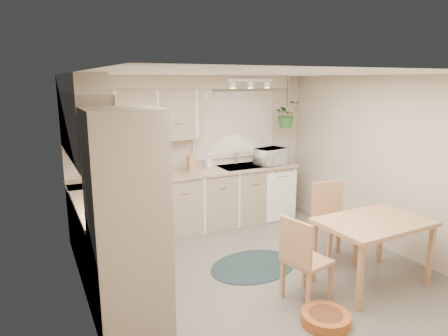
{
  "coord_description": "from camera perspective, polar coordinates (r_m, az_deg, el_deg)",
  "views": [
    {
      "loc": [
        -2.41,
        -3.82,
        2.33
      ],
      "look_at": [
        -0.24,
        0.55,
        1.25
      ],
      "focal_mm": 32.0,
      "sensor_mm": 36.0,
      "label": 1
    }
  ],
  "objects": [
    {
      "name": "wall_front",
      "position": [
        3.17,
        26.55,
        -9.83
      ],
      "size": [
        4.0,
        0.04,
        2.4
      ],
      "primitive_type": "cube",
      "color": "#BFB29D",
      "rests_on": "floor"
    },
    {
      "name": "pet_bed",
      "position": [
        4.27,
        14.3,
        -20.13
      ],
      "size": [
        0.58,
        0.58,
        0.11
      ],
      "primitive_type": "cylinder",
      "rotation": [
        0.0,
        0.0,
        0.26
      ],
      "color": "#AF6523",
      "rests_on": "floor"
    },
    {
      "name": "soffit_left",
      "position": [
        4.85,
        -20.19,
        11.35
      ],
      "size": [
        0.3,
        2.0,
        0.2
      ],
      "primitive_type": "cube",
      "color": "#BFB29D",
      "rests_on": "wall_left"
    },
    {
      "name": "wall_back",
      "position": [
        6.49,
        -4.18,
        2.38
      ],
      "size": [
        4.0,
        0.04,
        2.4
      ],
      "primitive_type": "cube",
      "color": "#BFB29D",
      "rests_on": "floor"
    },
    {
      "name": "wall_right",
      "position": [
        5.94,
        22.29,
        0.54
      ],
      "size": [
        0.04,
        4.2,
        2.4
      ],
      "primitive_type": "cube",
      "color": "#BFB29D",
      "rests_on": "floor"
    },
    {
      "name": "base_cab_back",
      "position": [
        6.32,
        -4.72,
        -4.9
      ],
      "size": [
        3.6,
        0.6,
        0.9
      ],
      "primitive_type": "cube",
      "color": "gray",
      "rests_on": "floor"
    },
    {
      "name": "range_hood",
      "position": [
        4.28,
        -16.22,
        -0.6
      ],
      "size": [
        0.4,
        0.6,
        0.14
      ],
      "primitive_type": "cube",
      "color": "white",
      "rests_on": "upper_cab_left"
    },
    {
      "name": "cooktop",
      "position": [
        4.4,
        -15.61,
        -6.35
      ],
      "size": [
        0.52,
        0.58,
        0.02
      ],
      "primitive_type": "cube",
      "color": "white",
      "rests_on": "counter_left"
    },
    {
      "name": "counter_left",
      "position": [
        4.95,
        -16.99,
        -4.65
      ],
      "size": [
        0.64,
        1.89,
        0.04
      ],
      "primitive_type": "cube",
      "color": "tan",
      "rests_on": "base_cab_left"
    },
    {
      "name": "knife_block",
      "position": [
        6.22,
        -4.74,
        0.64
      ],
      "size": [
        0.12,
        0.12,
        0.24
      ],
      "primitive_type": "cube",
      "rotation": [
        0.0,
        0.0,
        0.11
      ],
      "color": "tan",
      "rests_on": "counter_back"
    },
    {
      "name": "window_blinds",
      "position": [
        6.7,
        1.45,
        6.19
      ],
      "size": [
        1.4,
        0.02,
        1.0
      ],
      "primitive_type": "cube",
      "color": "silver",
      "rests_on": "wall_back"
    },
    {
      "name": "hanging_plant",
      "position": [
        6.78,
        8.91,
        7.18
      ],
      "size": [
        0.42,
        0.46,
        0.35
      ],
      "primitive_type": "imported",
      "rotation": [
        0.0,
        0.0,
        -0.03
      ],
      "color": "#2B6629",
      "rests_on": "ceiling"
    },
    {
      "name": "oven_stack",
      "position": [
        3.74,
        -13.61,
        -7.9
      ],
      "size": [
        0.65,
        0.65,
        2.1
      ],
      "primitive_type": "cube",
      "color": "gray",
      "rests_on": "floor"
    },
    {
      "name": "soffit_back",
      "position": [
        6.18,
        -5.56,
        12.11
      ],
      "size": [
        3.6,
        0.3,
        0.2
      ],
      "primitive_type": "cube",
      "color": "#BFB29D",
      "rests_on": "wall_back"
    },
    {
      "name": "wall_left",
      "position": [
        4.0,
        -19.49,
        -4.69
      ],
      "size": [
        0.04,
        4.2,
        2.4
      ],
      "primitive_type": "cube",
      "color": "#BFB29D",
      "rests_on": "floor"
    },
    {
      "name": "upper_cab_back",
      "position": [
        5.93,
        -12.67,
        7.27
      ],
      "size": [
        2.0,
        0.35,
        0.75
      ],
      "primitive_type": "cube",
      "color": "gray",
      "rests_on": "wall_back"
    },
    {
      "name": "toaster",
      "position": [
        6.04,
        -9.22,
        -0.28
      ],
      "size": [
        0.26,
        0.16,
        0.15
      ],
      "primitive_type": "cube",
      "rotation": [
        0.0,
        0.0,
        -0.07
      ],
      "color": "#ADB0B5",
      "rests_on": "counter_back"
    },
    {
      "name": "braided_rug",
      "position": [
        5.27,
        4.2,
        -13.77
      ],
      "size": [
        1.31,
        1.06,
        0.01
      ],
      "primitive_type": "ellipsoid",
      "rotation": [
        0.0,
        0.0,
        0.16
      ],
      "color": "black",
      "rests_on": "floor"
    },
    {
      "name": "window_frame",
      "position": [
        6.71,
        1.41,
        6.19
      ],
      "size": [
        1.5,
        0.02,
        1.1
      ],
      "primitive_type": "cube",
      "color": "beige",
      "rests_on": "wall_back"
    },
    {
      "name": "coffee_maker",
      "position": [
        5.91,
        -12.51,
        0.25
      ],
      "size": [
        0.24,
        0.28,
        0.34
      ],
      "primitive_type": "cube",
      "rotation": [
        0.0,
        0.0,
        -0.24
      ],
      "color": "black",
      "rests_on": "counter_back"
    },
    {
      "name": "dining_table",
      "position": [
        5.01,
        20.34,
        -11.19
      ],
      "size": [
        1.26,
        0.87,
        0.78
      ],
      "primitive_type": "cube",
      "rotation": [
        0.0,
        0.0,
        0.04
      ],
      "color": "tan",
      "rests_on": "floor"
    },
    {
      "name": "soap_bottle",
      "position": [
        6.46,
        -2.3,
        0.42
      ],
      "size": [
        0.13,
        0.21,
        0.09
      ],
      "primitive_type": "imported",
      "rotation": [
        0.0,
        0.0,
        0.25
      ],
      "color": "white",
      "rests_on": "counter_back"
    },
    {
      "name": "floor",
      "position": [
        5.08,
        5.39,
        -14.92
      ],
      "size": [
        4.2,
        4.2,
        0.0
      ],
      "primitive_type": "plane",
      "color": "#605A55",
      "rests_on": "ground"
    },
    {
      "name": "chair_left",
      "position": [
        4.46,
        11.84,
        -12.5
      ],
      "size": [
        0.52,
        0.52,
        0.94
      ],
      "primitive_type": "cube",
      "rotation": [
        0.0,
        0.0,
        -1.37
      ],
      "color": "tan",
      "rests_on": "floor"
    },
    {
      "name": "base_cab_left",
      "position": [
        5.1,
        -16.76,
        -9.72
      ],
      "size": [
        0.6,
        1.85,
        0.9
      ],
      "primitive_type": "cube",
      "color": "gray",
      "rests_on": "floor"
    },
    {
      "name": "sink",
      "position": [
        6.58,
        2.51,
        -0.12
      ],
      "size": [
        0.7,
        0.48,
        0.1
      ],
      "primitive_type": "cube",
      "color": "#ADB0B5",
      "rests_on": "counter_back"
    },
    {
      "name": "wall_oven_face",
      "position": [
        3.82,
        -8.9,
        -7.28
      ],
      "size": [
        0.02,
        0.56,
        0.58
      ],
      "primitive_type": "cube",
      "color": "white",
      "rests_on": "oven_stack"
    },
    {
      "name": "dishwasher_front",
      "position": [
        6.75,
        8.23,
        -4.08
      ],
      "size": [
        0.58,
        0.02,
        0.83
      ],
      "primitive_type": "cube",
      "color": "white",
      "rests_on": "base_cab_back"
    },
    {
      "name": "chair_back",
      "position": [
        5.44,
        15.6,
        -7.61
      ],
      "size": [
        0.54,
        0.54,
        1.02
      ],
      "primitive_type": "cube",
      "rotation": [
        0.0,
        0.0,
        3.0
      ],
      "color": "tan",
      "rests_on": "floor"
    },
    {
      "name": "wall_clock",
      "position": [
        6.42,
        -2.95,
        11.09
      ],
      "size": [
        0.3,
        0.03,
        0.3
      ],
      "primitive_type": "cylinder",
      "rotation": [
        1.57,
        0.0,
        0.0
      ],
      "color": "#E6CA51",
      "rests_on": "wall_back"
    },
    {
      "name": "upper_cab_left",
      "position": [
        4.88,
        -19.48,
        5.8
      ],
      "size": [
        0.35,
        2.0,
        0.75
      ],
      "primitive_type": "cube",
      "color": "gray",
      "rests_on": "wall_left"
    },
    {
      "name": "track_light_bar",
      "position": [
        6.2,
        3.78,
        12.42
      ],
      "size": [
        0.8,
        0.04,
        0.04
      ],
      "primitive_type": "cube",
      "color": "white",
      "rests_on": "ceiling"
    },
    {
      "name": "counter_back",
      "position": [
        6.19,
        -4.76,
        -0.76
      ],
      "size": [
        3.64,
        0.64,
        0.04
      ],
      "primitive_type": "cube",
      "color": "tan",
      "rests_on": "base_cab_back"
    },
    {
      "name": "ceiling",
      "position": [
        4.51,
        6.02,
        13.27
      ],
      "size": [
        4.2,
        4.2,
        0.0
      ],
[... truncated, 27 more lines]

